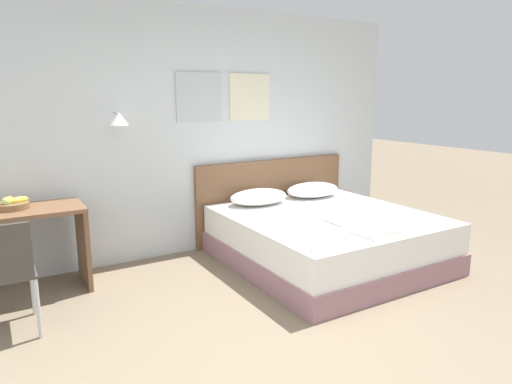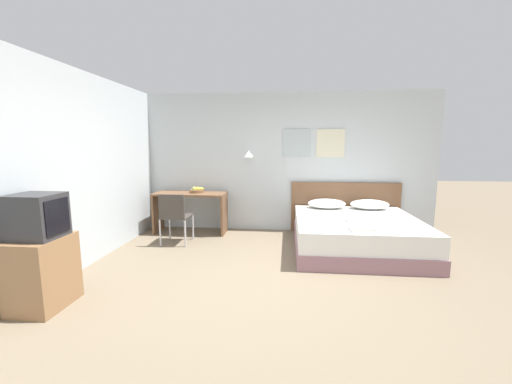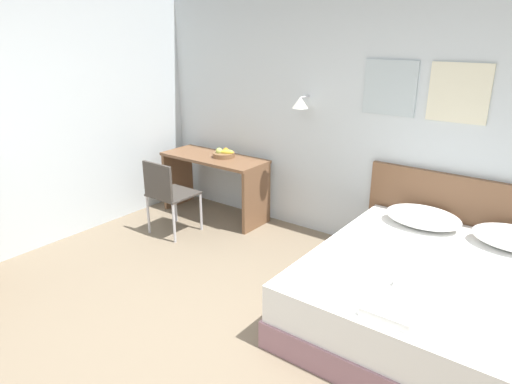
{
  "view_description": "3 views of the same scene",
  "coord_description": "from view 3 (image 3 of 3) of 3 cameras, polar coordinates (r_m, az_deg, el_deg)",
  "views": [
    {
      "loc": [
        -1.68,
        -2.05,
        1.71
      ],
      "look_at": [
        0.26,
        1.2,
        0.91
      ],
      "focal_mm": 32.0,
      "sensor_mm": 36.0,
      "label": 1
    },
    {
      "loc": [
        0.19,
        -3.51,
        1.66
      ],
      "look_at": [
        -0.28,
        1.15,
        0.96
      ],
      "focal_mm": 22.0,
      "sensor_mm": 36.0,
      "label": 2
    },
    {
      "loc": [
        2.0,
        -1.79,
        2.22
      ],
      "look_at": [
        -0.63,
        1.7,
        0.67
      ],
      "focal_mm": 32.0,
      "sensor_mm": 36.0,
      "label": 3
    }
  ],
  "objects": [
    {
      "name": "bed",
      "position": [
        3.88,
        21.56,
        -12.4
      ],
      "size": [
        1.92,
        2.03,
        0.52
      ],
      "color": "gray",
      "rests_on": "ground_plane"
    },
    {
      "name": "headboard",
      "position": [
        4.7,
        25.5,
        -4.18
      ],
      "size": [
        2.04,
        0.06,
        0.96
      ],
      "color": "brown",
      "rests_on": "ground_plane"
    },
    {
      "name": "folded_towel_near_foot",
      "position": [
        3.49,
        20.01,
        -10.4
      ],
      "size": [
        0.31,
        0.29,
        0.06
      ],
      "color": "white",
      "rests_on": "bed"
    },
    {
      "name": "pillow_left",
      "position": [
        4.46,
        20.14,
        -2.96
      ],
      "size": [
        0.68,
        0.45,
        0.17
      ],
      "color": "white",
      "rests_on": "bed"
    },
    {
      "name": "wall_back",
      "position": [
        4.88,
        12.34,
        8.61
      ],
      "size": [
        5.9,
        0.31,
        2.65
      ],
      "color": "silver",
      "rests_on": "ground_plane"
    },
    {
      "name": "ground_plane",
      "position": [
        3.49,
        -9.22,
        -20.35
      ],
      "size": [
        24.0,
        24.0,
        0.0
      ],
      "primitive_type": "plane",
      "color": "#756651"
    },
    {
      "name": "desk_chair",
      "position": [
        5.19,
        -11.11,
        0.11
      ],
      "size": [
        0.47,
        0.47,
        0.87
      ],
      "color": "#3D3833",
      "rests_on": "ground_plane"
    },
    {
      "name": "fruit_bowl",
      "position": [
        5.55,
        -4.05,
        4.78
      ],
      "size": [
        0.28,
        0.27,
        0.12
      ],
      "color": "brown",
      "rests_on": "desk"
    },
    {
      "name": "folded_towel_mid_bed",
      "position": [
        3.12,
        16.76,
        -13.76
      ],
      "size": [
        0.33,
        0.34,
        0.06
      ],
      "color": "white",
      "rests_on": "bed"
    },
    {
      "name": "desk",
      "position": [
        5.66,
        -5.22,
        2.27
      ],
      "size": [
        1.34,
        0.55,
        0.77
      ],
      "color": "brown",
      "rests_on": "ground_plane"
    }
  ]
}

